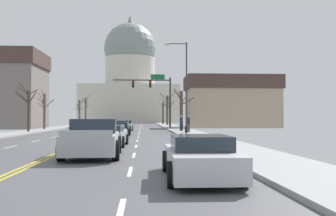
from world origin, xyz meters
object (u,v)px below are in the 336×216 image
(sedan_near_01, at_px, (121,127))
(bicycle_parked, at_px, (186,129))
(pedestrian_01, at_px, (188,123))
(pickup_truck_near_05, at_px, (93,140))
(street_lamp_right, at_px, (184,80))
(sedan_oncoming_00, at_px, (81,124))
(sedan_near_06, at_px, (200,158))
(sedan_near_00, at_px, (125,126))
(pedestrian_00, at_px, (181,122))
(sedan_near_02, at_px, (119,129))
(sedan_near_04, at_px, (109,136))
(sedan_near_03, at_px, (113,132))
(sedan_oncoming_01, at_px, (91,123))
(signal_gantry, at_px, (155,90))

(sedan_near_01, relative_size, bicycle_parked, 2.63)
(pedestrian_01, bearing_deg, bicycle_parked, -101.06)
(pickup_truck_near_05, bearing_deg, sedan_near_01, 90.47)
(street_lamp_right, xyz_separation_m, sedan_oncoming_00, (-13.34, 20.82, -4.78))
(sedan_near_06, xyz_separation_m, bicycle_parked, (2.48, 26.28, -0.07))
(street_lamp_right, bearing_deg, sedan_near_01, 146.61)
(sedan_near_00, xyz_separation_m, sedan_oncoming_00, (-7.04, 10.67, -0.00))
(pedestrian_00, bearing_deg, street_lamp_right, -92.10)
(pickup_truck_near_05, bearing_deg, street_lamp_right, 74.39)
(sedan_near_02, distance_m, sedan_oncoming_00, 24.89)
(street_lamp_right, distance_m, sedan_near_04, 17.85)
(sedan_oncoming_00, distance_m, pedestrian_00, 21.39)
(pedestrian_01, xyz_separation_m, bicycle_parked, (-0.48, -2.45, -0.58))
(sedan_near_03, height_order, sedan_oncoming_01, sedan_oncoming_01)
(sedan_near_02, xyz_separation_m, sedan_near_03, (-0.06, -6.31, -0.03))
(sedan_near_06, bearing_deg, pickup_truck_near_05, 120.51)
(sedan_near_03, bearing_deg, pickup_truck_near_05, -89.45)
(pickup_truck_near_05, height_order, pedestrian_01, pedestrian_01)
(signal_gantry, xyz_separation_m, bicycle_parked, (2.46, -16.99, -4.87))
(signal_gantry, relative_size, street_lamp_right, 0.88)
(sedan_near_03, bearing_deg, pedestrian_00, 64.61)
(pickup_truck_near_05, xyz_separation_m, sedan_oncoming_01, (-6.97, 53.35, -0.11))
(signal_gantry, xyz_separation_m, sedan_near_06, (-0.02, -43.28, -4.80))
(sedan_near_02, height_order, sedan_oncoming_01, sedan_oncoming_01)
(sedan_near_02, height_order, bicycle_parked, sedan_near_02)
(sedan_near_02, bearing_deg, sedan_near_04, -88.89)
(sedan_near_01, height_order, pickup_truck_near_05, pickup_truck_near_05)
(pickup_truck_near_05, height_order, pedestrian_00, pedestrian_00)
(sedan_near_01, distance_m, sedan_near_06, 32.74)
(street_lamp_right, distance_m, sedan_near_01, 9.01)
(signal_gantry, height_order, sedan_near_00, signal_gantry)
(sedan_near_06, bearing_deg, bicycle_parked, 84.61)
(sedan_oncoming_01, bearing_deg, pedestrian_01, -66.21)
(signal_gantry, relative_size, sedan_near_00, 1.74)
(pickup_truck_near_05, xyz_separation_m, bicycle_parked, (6.15, 20.05, -0.23))
(street_lamp_right, distance_m, sedan_near_03, 12.26)
(sedan_oncoming_01, bearing_deg, pedestrian_00, -63.84)
(pedestrian_00, bearing_deg, sedan_near_02, -131.32)
(sedan_near_00, relative_size, pedestrian_01, 2.75)
(sedan_oncoming_01, relative_size, pedestrian_00, 2.59)
(sedan_near_02, distance_m, sedan_oncoming_01, 35.00)
(signal_gantry, height_order, sedan_oncoming_00, signal_gantry)
(sedan_oncoming_01, bearing_deg, sedan_near_01, -76.00)
(sedan_oncoming_00, bearing_deg, signal_gantry, -28.28)
(sedan_near_04, relative_size, sedan_near_06, 0.94)
(pedestrian_00, bearing_deg, pickup_truck_near_05, -103.52)
(sedan_oncoming_00, bearing_deg, sedan_near_03, -76.84)
(sedan_near_04, bearing_deg, sedan_near_00, 90.70)
(sedan_near_04, bearing_deg, sedan_oncoming_01, 98.58)
(signal_gantry, relative_size, sedan_near_01, 1.70)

